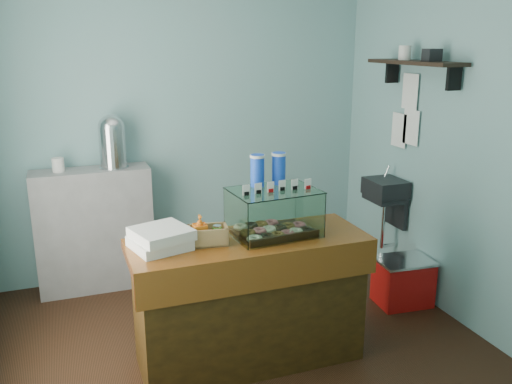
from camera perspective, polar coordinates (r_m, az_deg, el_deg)
name	(u,v)px	position (r m, az deg, el deg)	size (l,w,h in m)	color
ground	(238,341)	(4.21, -1.87, -15.36)	(3.50, 3.50, 0.00)	black
room_shell	(239,113)	(3.65, -1.76, 8.35)	(3.54, 3.04, 2.82)	#7AB1B2
counter	(249,300)	(3.78, -0.69, -11.28)	(1.60, 0.60, 0.90)	#472C0D
back_shelf	(95,230)	(5.02, -16.61, -3.82)	(1.00, 0.32, 1.10)	#959597
display_case	(272,210)	(3.67, 1.70, -1.88)	(0.60, 0.46, 0.53)	black
condiment_crate	(206,234)	(3.51, -5.28, -4.40)	(0.27, 0.19, 0.20)	#A28351
pastry_boxes	(161,238)	(3.48, -10.02, -4.82)	(0.42, 0.41, 0.13)	white
coffee_urn	(112,140)	(4.84, -14.91, 5.30)	(0.25, 0.25, 0.46)	silver
red_cooler	(403,281)	(4.81, 15.21, -9.05)	(0.48, 0.39, 0.40)	red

